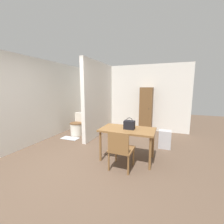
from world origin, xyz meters
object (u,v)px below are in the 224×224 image
Objects in this scene: wooden_chair at (121,148)px; wooden_cabinet at (146,110)px; handbag at (129,125)px; toilet at (77,126)px; space_heater at (165,139)px; dining_table at (128,132)px.

wooden_cabinet is (0.08, 2.86, 0.38)m from wooden_chair.
handbag is at bearing -90.83° from wooden_cabinet.
wooden_chair is at bearing -95.71° from handbag.
wooden_chair is 0.49× the size of wooden_cabinet.
toilet reaches higher than space_heater.
space_heater is at bearing 51.44° from dining_table.
wooden_cabinet is (2.20, 1.18, 0.53)m from toilet.
wooden_chair is (-0.01, -0.49, -0.20)m from dining_table.
wooden_cabinet is (0.03, 2.37, 0.01)m from handbag.
toilet is 0.46× the size of wooden_cabinet.
wooden_chair is at bearing -38.34° from toilet.
wooden_chair is 1.08× the size of toilet.
wooden_cabinet reaches higher than wooden_chair.
handbag is 0.16× the size of wooden_cabinet.
dining_table is 0.53m from wooden_chair.
wooden_cabinet is 3.35× the size of space_heater.
toilet is at bearing 151.27° from handbag.
space_heater is (0.80, 1.49, -0.20)m from wooden_chair.
wooden_chair is at bearing -91.10° from dining_table.
toilet is (-2.12, 1.67, -0.15)m from wooden_chair.
wooden_chair reaches higher than toilet.
dining_table is at bearing -128.56° from space_heater.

